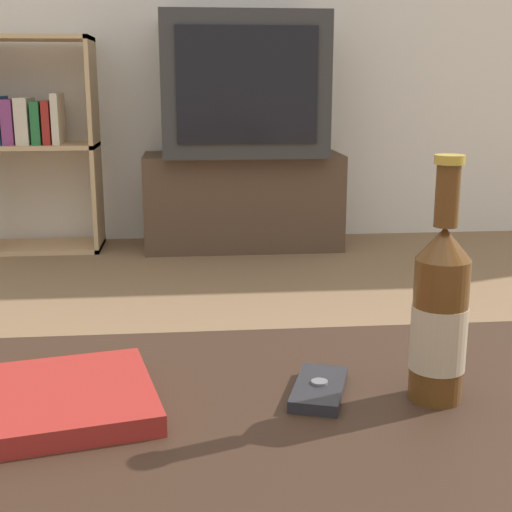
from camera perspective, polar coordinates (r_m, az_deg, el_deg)
name	(u,v)px	position (r m, az deg, el deg)	size (l,w,h in m)	color
coffee_table	(179,504)	(0.77, -6.21, -19.11)	(1.24, 0.69, 0.43)	#332116
tv_stand	(243,201)	(3.47, -1.06, 4.44)	(0.94, 0.37, 0.45)	#4C3828
television	(242,85)	(3.42, -1.09, 13.50)	(0.74, 0.55, 0.64)	#2D2D2D
bookshelf	(32,136)	(3.54, -17.49, 9.11)	(0.55, 0.30, 0.99)	tan
beer_bottle	(440,315)	(0.83, 14.48, -4.58)	(0.06, 0.06, 0.28)	#563314
cell_phone	(319,389)	(0.85, 5.09, -10.53)	(0.09, 0.13, 0.02)	#232328
table_book	(62,399)	(0.84, -15.25, -10.98)	(0.24, 0.24, 0.02)	maroon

